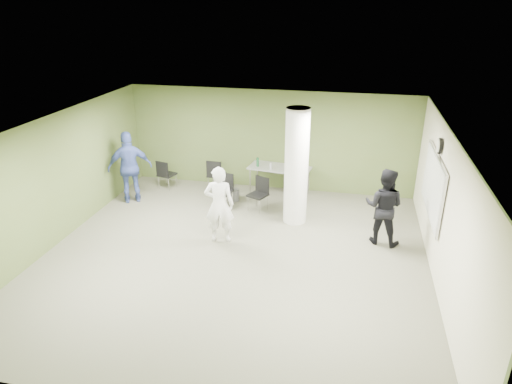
% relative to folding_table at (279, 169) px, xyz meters
% --- Properties ---
extents(floor, '(8.00, 8.00, 0.00)m').
position_rel_folding_table_xyz_m(floor, '(-0.34, -3.55, -0.74)').
color(floor, '#575744').
rests_on(floor, ground).
extents(ceiling, '(8.00, 8.00, 0.00)m').
position_rel_folding_table_xyz_m(ceiling, '(-0.34, -3.55, 2.06)').
color(ceiling, white).
rests_on(ceiling, wall_back).
extents(wall_back, '(8.00, 2.80, 0.02)m').
position_rel_folding_table_xyz_m(wall_back, '(-0.34, 0.45, 0.66)').
color(wall_back, '#52612D').
rests_on(wall_back, floor).
extents(wall_left, '(0.02, 8.00, 2.80)m').
position_rel_folding_table_xyz_m(wall_left, '(-4.34, -3.55, 0.66)').
color(wall_left, '#52612D').
rests_on(wall_left, floor).
extents(wall_right_cream, '(0.02, 8.00, 2.80)m').
position_rel_folding_table_xyz_m(wall_right_cream, '(3.66, -3.55, 0.66)').
color(wall_right_cream, beige).
rests_on(wall_right_cream, floor).
extents(column, '(0.56, 0.56, 2.80)m').
position_rel_folding_table_xyz_m(column, '(0.66, -1.55, 0.66)').
color(column, silver).
rests_on(column, floor).
extents(whiteboard, '(0.05, 2.30, 1.30)m').
position_rel_folding_table_xyz_m(whiteboard, '(3.59, -2.35, 0.76)').
color(whiteboard, silver).
rests_on(whiteboard, wall_right_cream).
extents(wall_clock, '(0.06, 0.32, 0.32)m').
position_rel_folding_table_xyz_m(wall_clock, '(3.59, -2.35, 1.61)').
color(wall_clock, black).
rests_on(wall_clock, wall_right_cream).
extents(folding_table, '(1.75, 0.95, 1.04)m').
position_rel_folding_table_xyz_m(folding_table, '(0.00, 0.00, 0.00)').
color(folding_table, gray).
rests_on(folding_table, floor).
extents(wastebasket, '(0.28, 0.28, 0.32)m').
position_rel_folding_table_xyz_m(wastebasket, '(-1.10, -0.69, -0.58)').
color(wastebasket, '#4C4C4C').
rests_on(wastebasket, floor).
extents(chair_back_left, '(0.52, 0.52, 0.86)m').
position_rel_folding_table_xyz_m(chair_back_left, '(-3.21, -0.33, -0.25)').
color(chair_back_left, black).
rests_on(chair_back_left, floor).
extents(chair_back_right, '(0.47, 0.47, 0.90)m').
position_rel_folding_table_xyz_m(chair_back_right, '(-1.79, -0.11, -0.22)').
color(chair_back_right, black).
rests_on(chair_back_right, floor).
extents(chair_table_left, '(0.50, 0.50, 0.88)m').
position_rel_folding_table_xyz_m(chair_table_left, '(-1.25, -1.08, -0.23)').
color(chair_table_left, black).
rests_on(chair_table_left, floor).
extents(chair_table_right, '(0.57, 0.57, 0.86)m').
position_rel_folding_table_xyz_m(chair_table_right, '(-0.31, -1.09, -0.24)').
color(chair_table_right, black).
rests_on(chair_table_right, floor).
extents(woman_white, '(0.71, 0.53, 1.77)m').
position_rel_folding_table_xyz_m(woman_white, '(-0.83, -2.90, 0.14)').
color(woman_white, silver).
rests_on(woman_white, floor).
extents(man_black, '(0.98, 0.85, 1.74)m').
position_rel_folding_table_xyz_m(man_black, '(2.68, -2.20, 0.13)').
color(man_black, black).
rests_on(man_black, floor).
extents(man_blue, '(1.21, 0.96, 1.93)m').
position_rel_folding_table_xyz_m(man_blue, '(-3.74, -1.31, 0.22)').
color(man_blue, '#3A4C92').
rests_on(man_blue, floor).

